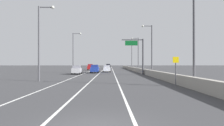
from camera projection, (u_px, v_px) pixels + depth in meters
The scene contains 18 objects.
ground_plane at pixel (109, 70), 70.53m from camera, with size 320.00×320.00×0.00m, color #38383A.
lane_stripe_left at pixel (91, 71), 61.47m from camera, with size 0.16×130.00×0.00m, color silver.
lane_stripe_center at pixel (102, 71), 61.50m from camera, with size 0.16×130.00×0.00m, color silver.
lane_stripe_right at pixel (113, 71), 61.54m from camera, with size 0.16×130.00×0.00m, color silver.
jersey_barrier_right at pixel (141, 71), 46.62m from camera, with size 0.60×120.00×1.10m, color #9E998E.
overhead_sign_gantry at pixel (140, 52), 39.89m from camera, with size 4.68×0.36×7.50m.
speed_advisory_sign at pixel (176, 69), 19.23m from camera, with size 0.60×0.11×3.00m.
lamp_post_right_near at pixel (191, 30), 19.18m from camera, with size 2.14×0.44×9.94m.
lamp_post_right_second at pixel (151, 46), 37.56m from camera, with size 2.14×0.44×9.94m.
lamp_post_right_third at pixel (137, 52), 55.94m from camera, with size 2.14×0.44×9.94m.
lamp_post_right_fourth at pixel (131, 55), 74.32m from camera, with size 2.14×0.44×9.94m.
lamp_post_left_near at pixel (41, 38), 24.99m from camera, with size 2.14×0.44×9.94m.
lamp_post_left_mid at pixel (74, 50), 47.05m from camera, with size 2.14×0.44×9.94m.
car_black_0 at pixel (108, 66), 80.57m from camera, with size 2.06×4.12×2.13m.
car_blue_1 at pixel (95, 69), 47.06m from camera, with size 1.95×4.62×2.02m.
car_red_2 at pixel (90, 67), 67.06m from camera, with size 1.88×4.13×2.12m.
car_silver_3 at pixel (77, 70), 41.13m from camera, with size 1.96×4.44×1.91m.
car_white_4 at pixel (107, 69), 51.26m from camera, with size 2.04×4.82×1.86m.
Camera 1 is at (0.53, -6.54, 2.33)m, focal length 30.52 mm.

